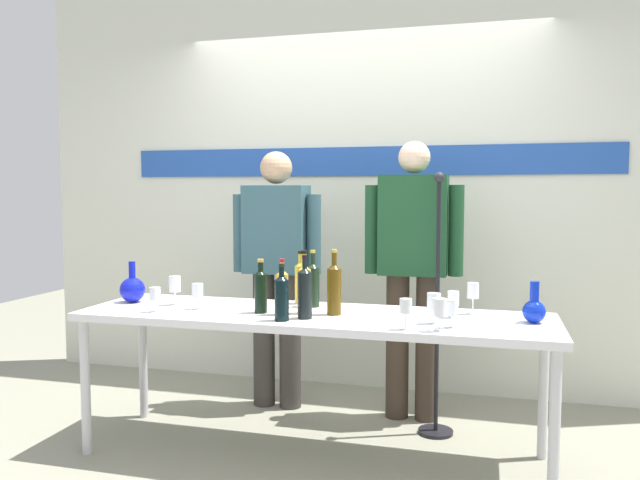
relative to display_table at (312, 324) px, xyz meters
name	(u,v)px	position (x,y,z in m)	size (l,w,h in m)	color
ground_plane	(313,456)	(0.00, 0.00, -0.71)	(10.00, 10.00, 0.00)	gray
back_wall	(362,176)	(0.00, 1.30, 0.80)	(4.90, 0.11, 3.00)	silver
display_table	(312,324)	(0.00, 0.00, 0.00)	(2.45, 0.67, 0.76)	white
decanter_blue_left	(132,289)	(-1.08, 0.04, 0.13)	(0.14, 0.14, 0.24)	#1018B4
decanter_blue_right	(534,309)	(1.09, 0.04, 0.12)	(0.11, 0.11, 0.20)	#0D27B5
presenter_left	(277,263)	(-0.44, 0.70, 0.23)	(0.59, 0.22, 1.65)	#383330
presenter_right	(413,262)	(0.44, 0.70, 0.26)	(0.59, 0.22, 1.69)	#3A2E23
wine_bottle_0	(304,287)	(-0.04, -0.02, 0.20)	(0.07, 0.07, 0.33)	gold
wine_bottle_1	(282,296)	(-0.09, -0.22, 0.18)	(0.07, 0.07, 0.28)	black
wine_bottle_2	(301,281)	(-0.14, 0.25, 0.19)	(0.06, 0.06, 0.30)	gold
wine_bottle_3	(282,291)	(-0.14, -0.08, 0.18)	(0.06, 0.06, 0.29)	gold
wine_bottle_4	(305,291)	(0.00, -0.14, 0.19)	(0.07, 0.07, 0.32)	black
wine_bottle_5	(334,287)	(0.12, -0.01, 0.20)	(0.07, 0.07, 0.34)	#4D370A
wine_bottle_6	(261,289)	(-0.26, -0.06, 0.18)	(0.07, 0.07, 0.28)	black
wine_bottle_7	(313,283)	(-0.05, 0.18, 0.19)	(0.07, 0.07, 0.31)	black
wine_glass_left_0	(155,295)	(-0.80, -0.19, 0.15)	(0.06, 0.06, 0.13)	white
wine_glass_left_1	(198,291)	(-0.62, -0.06, 0.16)	(0.06, 0.06, 0.14)	white
wine_glass_left_2	(175,285)	(-0.80, 0.03, 0.17)	(0.06, 0.06, 0.16)	white
wine_glass_right_0	(453,299)	(0.71, 0.07, 0.15)	(0.06, 0.06, 0.14)	white
wine_glass_right_1	(439,308)	(0.67, -0.26, 0.16)	(0.06, 0.06, 0.15)	white
wine_glass_right_2	(434,302)	(0.63, -0.11, 0.17)	(0.07, 0.07, 0.15)	white
wine_glass_right_3	(406,307)	(0.52, -0.27, 0.16)	(0.06, 0.06, 0.14)	white
wine_glass_right_4	(473,292)	(0.80, 0.19, 0.18)	(0.06, 0.06, 0.16)	white
wine_glass_right_5	(452,308)	(0.72, -0.18, 0.15)	(0.06, 0.06, 0.13)	white
microphone_stand	(437,348)	(0.60, 0.49, -0.20)	(0.20, 0.20, 1.50)	black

